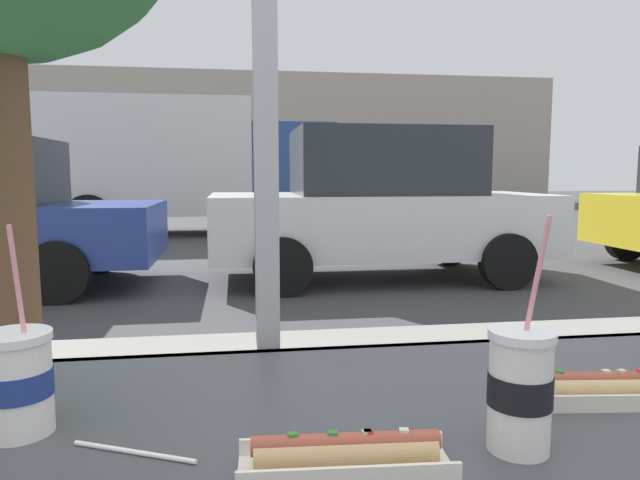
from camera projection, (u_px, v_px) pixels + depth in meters
name	position (u px, v px, depth m)	size (l,w,h in m)	color
ground_plane	(240.00, 255.00, 9.17)	(60.00, 60.00, 0.00)	#424244
sidewalk_strip	(252.00, 421.00, 2.88)	(16.00, 2.80, 0.13)	gray
building_facade_far	(236.00, 139.00, 24.22)	(28.00, 1.20, 5.51)	#A89E8E
soda_cup_left	(520.00, 388.00, 0.78)	(0.09, 0.09, 0.33)	silver
soda_cup_right	(17.00, 381.00, 0.83)	(0.10, 0.10, 0.31)	white
hotdog_tray_near	(346.00, 454.00, 0.73)	(0.28, 0.11, 0.05)	silver
hotdog_tray_far	(588.00, 388.00, 0.96)	(0.29, 0.13, 0.05)	beige
loose_straw	(134.00, 452.00, 0.78)	(0.01, 0.01, 0.19)	white
parked_car_white	(380.00, 205.00, 7.07)	(4.10, 1.96, 1.84)	silver
box_truck	(175.00, 161.00, 12.29)	(6.46, 2.44, 2.84)	silver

